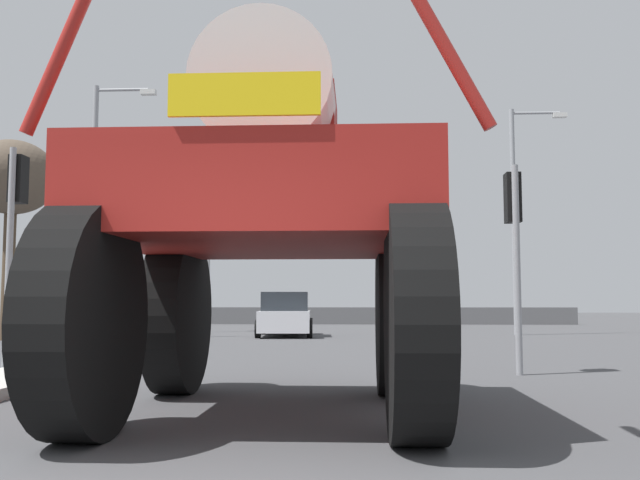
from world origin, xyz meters
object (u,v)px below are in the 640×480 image
at_px(streetlight_far_right, 518,208).
at_px(bare_tree_left, 12,180).
at_px(traffic_signal_far_right, 209,261).
at_px(traffic_signal_near_left, 16,208).
at_px(sedan_ahead, 285,315).
at_px(traffic_signal_far_left, 396,263).
at_px(traffic_signal_near_right, 514,222).
at_px(streetlight_far_left, 98,196).
at_px(oversize_sprayer, 271,228).

bearing_deg(streetlight_far_right, bare_tree_left, -164.79).
bearing_deg(traffic_signal_far_right, traffic_signal_near_left, -89.81).
bearing_deg(sedan_ahead, traffic_signal_far_left, -52.86).
height_order(traffic_signal_far_left, traffic_signal_far_right, traffic_signal_far_right).
relative_size(traffic_signal_near_right, streetlight_far_right, 0.42).
relative_size(traffic_signal_near_left, streetlight_far_left, 0.46).
relative_size(traffic_signal_far_right, streetlight_far_left, 0.47).
height_order(streetlight_far_left, streetlight_far_right, streetlight_far_left).
distance_m(traffic_signal_far_right, streetlight_far_right, 12.14).
height_order(traffic_signal_far_left, streetlight_far_left, streetlight_far_left).
bearing_deg(traffic_signal_near_left, sedan_ahead, 75.09).
xyz_separation_m(sedan_ahead, traffic_signal_far_right, (-3.44, 3.46, 2.13)).
xyz_separation_m(oversize_sprayer, streetlight_far_right, (6.74, 18.48, 2.65)).
bearing_deg(bare_tree_left, streetlight_far_right, 15.21).
xyz_separation_m(traffic_signal_near_left, bare_tree_left, (-4.97, 9.57, 2.21)).
relative_size(oversize_sprayer, streetlight_far_left, 0.62).
bearing_deg(oversize_sprayer, sedan_ahead, 5.22).
bearing_deg(oversize_sprayer, traffic_signal_near_right, -39.19).
distance_m(traffic_signal_near_left, traffic_signal_near_right, 8.56).
bearing_deg(streetlight_far_left, streetlight_far_right, 13.77).
distance_m(sedan_ahead, streetlight_far_right, 9.35).
xyz_separation_m(oversize_sprayer, sedan_ahead, (-1.65, 17.09, -1.25)).
xyz_separation_m(traffic_signal_near_left, traffic_signal_far_right, (-0.06, 16.19, 0.04)).
bearing_deg(sedan_ahead, oversize_sprayer, -178.22).
height_order(sedan_ahead, traffic_signal_near_left, traffic_signal_near_left).
relative_size(traffic_signal_far_left, traffic_signal_far_right, 0.95).
distance_m(traffic_signal_near_right, traffic_signal_far_left, 16.23).
bearing_deg(traffic_signal_far_right, traffic_signal_near_right, -61.97).
distance_m(traffic_signal_far_left, traffic_signal_far_right, 7.45).
height_order(oversize_sprayer, traffic_signal_near_right, oversize_sprayer).
relative_size(sedan_ahead, traffic_signal_near_left, 1.09).
height_order(sedan_ahead, streetlight_far_left, streetlight_far_left).
bearing_deg(oversize_sprayer, traffic_signal_far_left, -6.84).
height_order(traffic_signal_near_right, bare_tree_left, bare_tree_left).
bearing_deg(traffic_signal_near_left, oversize_sprayer, -40.89).
xyz_separation_m(streetlight_far_left, bare_tree_left, (-2.40, -1.04, 0.37)).
relative_size(traffic_signal_far_left, streetlight_far_right, 0.45).
bearing_deg(traffic_signal_near_right, bare_tree_left, 144.75).
height_order(sedan_ahead, traffic_signal_far_right, traffic_signal_far_right).
bearing_deg(oversize_sprayer, streetlight_far_left, 26.65).
distance_m(streetlight_far_right, bare_tree_left, 17.35).
xyz_separation_m(oversize_sprayer, traffic_signal_near_right, (3.52, 4.37, 0.54)).
distance_m(traffic_signal_near_left, streetlight_far_right, 18.47).
relative_size(oversize_sprayer, traffic_signal_near_right, 1.50).
height_order(traffic_signal_far_left, bare_tree_left, bare_tree_left).
relative_size(traffic_signal_far_left, bare_tree_left, 0.59).
xyz_separation_m(traffic_signal_near_right, streetlight_far_right, (3.21, 14.11, 2.11)).
height_order(traffic_signal_far_left, streetlight_far_right, streetlight_far_right).
relative_size(traffic_signal_near_left, traffic_signal_near_right, 1.12).
xyz_separation_m(traffic_signal_near_right, streetlight_far_left, (-11.13, 10.60, 2.14)).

